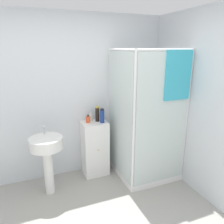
{
  "coord_description": "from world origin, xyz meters",
  "views": [
    {
      "loc": [
        -0.47,
        -1.59,
        1.99
      ],
      "look_at": [
        0.63,
        1.14,
        1.13
      ],
      "focal_mm": 35.0,
      "sensor_mm": 36.0,
      "label": 1
    }
  ],
  "objects": [
    {
      "name": "lotion_bottle_white",
      "position": [
        0.44,
        1.59,
        0.94
      ],
      "size": [
        0.05,
        0.05,
        0.15
      ],
      "color": "white",
      "rests_on": "vanity_cabinet"
    },
    {
      "name": "wall_back",
      "position": [
        0.0,
        1.7,
        1.25
      ],
      "size": [
        6.4,
        0.06,
        2.5
      ],
      "primitive_type": "cube",
      "color": "silver",
      "rests_on": "ground_plane"
    },
    {
      "name": "soap_dispenser",
      "position": [
        0.38,
        1.52,
        0.93
      ],
      "size": [
        0.07,
        0.07,
        0.13
      ],
      "color": "#E5562D",
      "rests_on": "vanity_cabinet"
    },
    {
      "name": "shampoo_bottle_blue",
      "position": [
        0.58,
        1.44,
        0.99
      ],
      "size": [
        0.07,
        0.07,
        0.22
      ],
      "color": "navy",
      "rests_on": "vanity_cabinet"
    },
    {
      "name": "vanity_cabinet",
      "position": [
        0.47,
        1.5,
        0.44
      ],
      "size": [
        0.39,
        0.36,
        0.88
      ],
      "color": "white",
      "rests_on": "ground_plane"
    },
    {
      "name": "shower_enclosure",
      "position": [
        1.18,
        1.14,
        0.56
      ],
      "size": [
        0.89,
        0.92,
        1.99
      ],
      "color": "white",
      "rests_on": "ground_plane"
    },
    {
      "name": "sink",
      "position": [
        -0.29,
        1.23,
        0.65
      ],
      "size": [
        0.45,
        0.45,
        0.97
      ],
      "color": "white",
      "rests_on": "ground_plane"
    },
    {
      "name": "shampoo_bottle_tall_black",
      "position": [
        0.54,
        1.53,
        1.0
      ],
      "size": [
        0.06,
        0.06,
        0.24
      ],
      "color": "black",
      "rests_on": "vanity_cabinet"
    }
  ]
}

